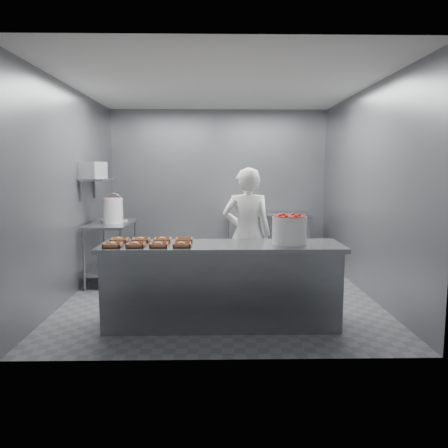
{
  "coord_description": "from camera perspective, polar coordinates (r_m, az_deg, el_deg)",
  "views": [
    {
      "loc": [
        -0.06,
        -5.99,
        1.69
      ],
      "look_at": [
        0.05,
        -0.2,
        0.97
      ],
      "focal_mm": 35.0,
      "sensor_mm": 36.0,
      "label": 1
    }
  ],
  "objects": [
    {
      "name": "wall_left",
      "position": [
        6.3,
        -19.07,
        4.03
      ],
      "size": [
        0.04,
        4.5,
        2.8
      ],
      "primitive_type": "cube",
      "color": "slate",
      "rests_on": "ground"
    },
    {
      "name": "floor",
      "position": [
        6.22,
        -0.5,
        -8.7
      ],
      "size": [
        4.5,
        4.5,
        0.0
      ],
      "primitive_type": "plane",
      "color": "#4C4C51",
      "rests_on": "ground"
    },
    {
      "name": "glaze_bucket",
      "position": [
        6.71,
        -14.31,
        1.76
      ],
      "size": [
        0.31,
        0.29,
        0.45
      ],
      "color": "silver",
      "rests_on": "prep_table"
    },
    {
      "name": "tray_3",
      "position": [
        4.56,
        -5.52,
        -2.67
      ],
      "size": [
        0.19,
        0.18,
        0.06
      ],
      "color": "tan",
      "rests_on": "service_counter"
    },
    {
      "name": "service_counter",
      "position": [
        4.8,
        -0.34,
        -7.88
      ],
      "size": [
        2.6,
        0.7,
        0.9
      ],
      "color": "slate",
      "rests_on": "ground"
    },
    {
      "name": "tray_0",
      "position": [
        4.67,
        -14.37,
        -2.63
      ],
      "size": [
        0.19,
        0.18,
        0.06
      ],
      "color": "tan",
      "rests_on": "service_counter"
    },
    {
      "name": "tray_7",
      "position": [
        4.87,
        -5.2,
        -2.08
      ],
      "size": [
        0.19,
        0.18,
        0.04
      ],
      "color": "tan",
      "rests_on": "service_counter"
    },
    {
      "name": "bucket_lid",
      "position": [
        6.99,
        -14.53,
        0.44
      ],
      "size": [
        0.36,
        0.36,
        0.02
      ],
      "primitive_type": "cylinder",
      "rotation": [
        0.0,
        0.0,
        0.16
      ],
      "color": "silver",
      "rests_on": "prep_table"
    },
    {
      "name": "tray_6",
      "position": [
        4.89,
        -8.04,
        -2.04
      ],
      "size": [
        0.19,
        0.18,
        0.06
      ],
      "color": "tan",
      "rests_on": "service_counter"
    },
    {
      "name": "tray_4",
      "position": [
        4.97,
        -13.54,
        -2.02
      ],
      "size": [
        0.19,
        0.18,
        0.06
      ],
      "color": "tan",
      "rests_on": "service_counter"
    },
    {
      "name": "paper_stack",
      "position": [
        7.95,
        3.52,
        1.57
      ],
      "size": [
        0.33,
        0.26,
        0.06
      ],
      "primitive_type": "cube",
      "rotation": [
        0.0,
        0.0,
        -0.13
      ],
      "color": "silver",
      "rests_on": "back_counter"
    },
    {
      "name": "wall_back",
      "position": [
        8.24,
        -0.68,
        5.05
      ],
      "size": [
        4.0,
        0.04,
        2.8
      ],
      "primitive_type": "cube",
      "color": "slate",
      "rests_on": "ground"
    },
    {
      "name": "ceiling",
      "position": [
        6.09,
        -0.53,
        17.56
      ],
      "size": [
        4.5,
        4.5,
        0.0
      ],
      "primitive_type": "plane",
      "rotation": [
        3.14,
        0.0,
        0.0
      ],
      "color": "white",
      "rests_on": "wall_back"
    },
    {
      "name": "tray_5",
      "position": [
        4.93,
        -10.81,
        -2.04
      ],
      "size": [
        0.19,
        0.18,
        0.06
      ],
      "color": "tan",
      "rests_on": "service_counter"
    },
    {
      "name": "rag",
      "position": [
        6.96,
        -13.12,
        0.43
      ],
      "size": [
        0.14,
        0.12,
        0.02
      ],
      "primitive_type": "cube",
      "rotation": [
        0.0,
        0.0,
        -0.09
      ],
      "color": "#CCB28C",
      "rests_on": "prep_table"
    },
    {
      "name": "prep_table",
      "position": [
        6.87,
        -14.48,
        -2.36
      ],
      "size": [
        0.6,
        1.2,
        0.9
      ],
      "color": "slate",
      "rests_on": "ground"
    },
    {
      "name": "tray_2",
      "position": [
        4.58,
        -8.51,
        -2.67
      ],
      "size": [
        0.19,
        0.18,
        0.06
      ],
      "color": "tan",
      "rests_on": "service_counter"
    },
    {
      "name": "wall_right",
      "position": [
        6.34,
        17.92,
        4.1
      ],
      "size": [
        0.04,
        4.5,
        2.8
      ],
      "primitive_type": "cube",
      "color": "slate",
      "rests_on": "ground"
    },
    {
      "name": "back_counter",
      "position": [
        8.04,
        5.78,
        -1.81
      ],
      "size": [
        1.5,
        0.6,
        0.9
      ],
      "color": "slate",
      "rests_on": "ground"
    },
    {
      "name": "wall_shelf",
      "position": [
        6.82,
        -16.13,
        5.61
      ],
      "size": [
        0.35,
        0.9,
        0.03
      ],
      "primitive_type": "cube",
      "color": "slate",
      "rests_on": "wall_left"
    },
    {
      "name": "strawberry_tub",
      "position": [
        4.75,
        8.54,
        -0.63
      ],
      "size": [
        0.37,
        0.37,
        0.3
      ],
      "color": "silver",
      "rests_on": "service_counter"
    },
    {
      "name": "tray_1",
      "position": [
        4.62,
        -11.47,
        -2.65
      ],
      "size": [
        0.19,
        0.18,
        0.06
      ],
      "color": "tan",
      "rests_on": "service_counter"
    },
    {
      "name": "appliance",
      "position": [
        6.56,
        -16.78,
        6.72
      ],
      "size": [
        0.37,
        0.4,
        0.24
      ],
      "primitive_type": "cube",
      "rotation": [
        0.0,
        0.0,
        -0.33
      ],
      "color": "gray",
      "rests_on": "wall_shelf"
    },
    {
      "name": "worker",
      "position": [
        5.67,
        3.02,
        -1.36
      ],
      "size": [
        0.65,
        0.44,
        1.72
      ],
      "primitive_type": "imported",
      "rotation": [
        0.0,
        0.0,
        3.09
      ],
      "color": "white",
      "rests_on": "ground"
    }
  ]
}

